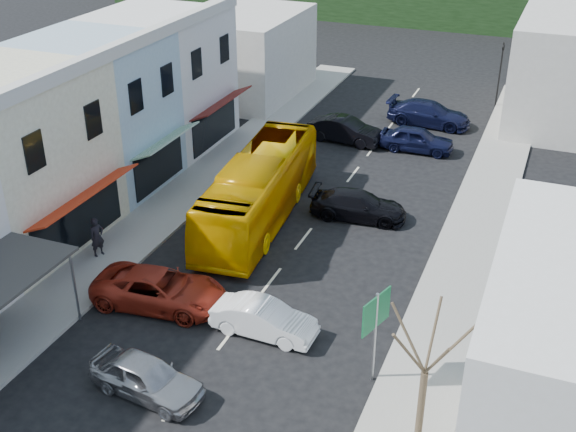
% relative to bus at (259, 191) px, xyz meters
% --- Properties ---
extents(ground, '(120.00, 120.00, 0.00)m').
position_rel_bus_xyz_m(ground, '(2.76, -9.10, -1.55)').
color(ground, black).
rests_on(ground, ground).
extents(sidewalk_left, '(3.00, 52.00, 0.15)m').
position_rel_bus_xyz_m(sidewalk_left, '(-4.74, 0.90, -1.48)').
color(sidewalk_left, gray).
rests_on(sidewalk_left, ground).
extents(sidewalk_right, '(3.00, 52.00, 0.15)m').
position_rel_bus_xyz_m(sidewalk_right, '(10.26, 0.90, -1.48)').
color(sidewalk_right, gray).
rests_on(sidewalk_right, ground).
extents(shopfront_row, '(8.25, 30.00, 8.00)m').
position_rel_bus_xyz_m(shopfront_row, '(-9.73, -4.10, 2.45)').
color(shopfront_row, silver).
rests_on(shopfront_row, ground).
extents(distant_block_left, '(8.00, 10.00, 6.00)m').
position_rel_bus_xyz_m(distant_block_left, '(-9.24, 17.90, 1.45)').
color(distant_block_left, '#B7B2A8').
rests_on(distant_block_left, ground).
extents(bus, '(3.66, 11.79, 3.10)m').
position_rel_bus_xyz_m(bus, '(0.00, 0.00, 0.00)').
color(bus, '#E09D00').
rests_on(bus, ground).
extents(car_silver, '(4.60, 2.37, 1.40)m').
position_rel_bus_xyz_m(car_silver, '(1.59, -13.20, -0.85)').
color(car_silver, '#A09FA4').
rests_on(car_silver, ground).
extents(car_white, '(4.44, 1.90, 1.40)m').
position_rel_bus_xyz_m(car_white, '(3.97, -8.62, -0.85)').
color(car_white, white).
rests_on(car_white, ground).
extents(car_red, '(4.78, 2.38, 1.40)m').
position_rel_bus_xyz_m(car_red, '(-0.75, -8.40, -0.85)').
color(car_red, maroon).
rests_on(car_red, ground).
extents(car_black_near, '(4.67, 2.29, 1.40)m').
position_rel_bus_xyz_m(car_black_near, '(4.54, 1.94, -0.85)').
color(car_black_near, black).
rests_on(car_black_near, ground).
extents(car_navy_mid, '(4.43, 1.88, 1.40)m').
position_rel_bus_xyz_m(car_navy_mid, '(5.31, 11.69, -0.85)').
color(car_navy_mid, black).
rests_on(car_navy_mid, ground).
extents(car_black_far, '(4.57, 2.26, 1.40)m').
position_rel_bus_xyz_m(car_black_far, '(0.83, 11.50, -0.85)').
color(car_black_far, black).
rests_on(car_black_far, ground).
extents(car_navy_far, '(4.60, 2.11, 1.40)m').
position_rel_bus_xyz_m(car_navy_far, '(5.04, 16.44, -0.85)').
color(car_navy_far, black).
rests_on(car_navy_far, ground).
extents(pedestrian_left, '(0.60, 0.71, 1.70)m').
position_rel_bus_xyz_m(pedestrian_left, '(-5.25, -6.17, -0.55)').
color(pedestrian_left, black).
rests_on(pedestrian_left, sidewalk_left).
extents(direction_sign, '(1.12, 1.73, 3.62)m').
position_rel_bus_xyz_m(direction_sign, '(8.56, -9.65, 0.26)').
color(direction_sign, '#0F512C').
rests_on(direction_sign, ground).
extents(street_tree, '(1.98, 1.98, 6.16)m').
position_rel_bus_xyz_m(street_tree, '(10.76, -12.35, 1.53)').
color(street_tree, '#382D20').
rests_on(street_tree, ground).
extents(traffic_signal, '(0.53, 0.96, 4.61)m').
position_rel_bus_xyz_m(traffic_signal, '(8.73, 21.80, 0.76)').
color(traffic_signal, black).
rests_on(traffic_signal, ground).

